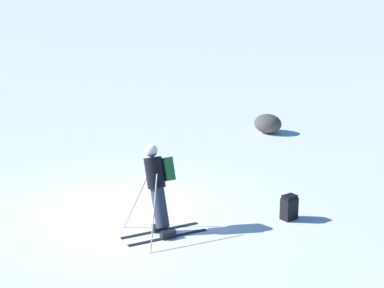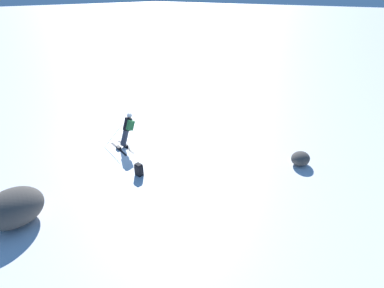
{
  "view_description": "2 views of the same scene",
  "coord_description": "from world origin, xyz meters",
  "px_view_note": "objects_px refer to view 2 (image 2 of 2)",
  "views": [
    {
      "loc": [
        10.11,
        -6.88,
        4.91
      ],
      "look_at": [
        0.48,
        1.56,
        1.25
      ],
      "focal_mm": 60.0,
      "sensor_mm": 36.0,
      "label": 1
    },
    {
      "loc": [
        8.94,
        10.17,
        6.48
      ],
      "look_at": [
        1.46,
        4.13,
        1.53
      ],
      "focal_mm": 28.0,
      "sensor_mm": 36.0,
      "label": 2
    }
  ],
  "objects_px": {
    "exposed_boulder_1": "(14,208)",
    "spare_backpack": "(139,170)",
    "exposed_boulder_0": "(300,159)",
    "skier": "(127,129)"
  },
  "relations": [
    {
      "from": "exposed_boulder_1",
      "to": "spare_backpack",
      "type": "bearing_deg",
      "value": 167.54
    },
    {
      "from": "exposed_boulder_0",
      "to": "exposed_boulder_1",
      "type": "distance_m",
      "value": 10.54
    },
    {
      "from": "exposed_boulder_0",
      "to": "exposed_boulder_1",
      "type": "relative_size",
      "value": 0.5
    },
    {
      "from": "skier",
      "to": "exposed_boulder_1",
      "type": "distance_m",
      "value": 5.71
    },
    {
      "from": "exposed_boulder_0",
      "to": "exposed_boulder_1",
      "type": "bearing_deg",
      "value": -31.7
    },
    {
      "from": "exposed_boulder_0",
      "to": "exposed_boulder_1",
      "type": "height_order",
      "value": "exposed_boulder_1"
    },
    {
      "from": "exposed_boulder_0",
      "to": "skier",
      "type": "bearing_deg",
      "value": -63.41
    },
    {
      "from": "skier",
      "to": "exposed_boulder_0",
      "type": "bearing_deg",
      "value": 130.53
    },
    {
      "from": "skier",
      "to": "spare_backpack",
      "type": "distance_m",
      "value": 2.67
    },
    {
      "from": "skier",
      "to": "spare_backpack",
      "type": "xyz_separation_m",
      "value": [
        1.35,
        2.21,
        -0.65
      ]
    }
  ]
}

